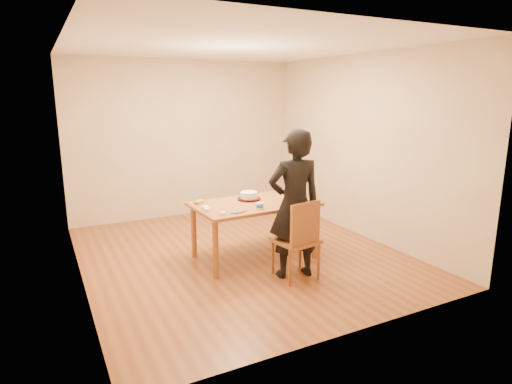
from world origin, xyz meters
name	(u,v)px	position (x,y,z in m)	size (l,w,h in m)	color
room_shell	(229,152)	(0.00, 0.34, 1.35)	(4.00, 4.50, 2.70)	brown
dining_table	(254,204)	(0.11, -0.20, 0.73)	(1.56, 0.92, 0.04)	brown
dining_chair	(296,241)	(0.26, -0.97, 0.45)	(0.46, 0.46, 0.04)	brown
cake_plate	(249,199)	(0.12, -0.03, 0.76)	(0.31, 0.31, 0.02)	red
cake	(249,195)	(0.12, -0.03, 0.81)	(0.23, 0.23, 0.07)	white
frosting_dome	(249,192)	(0.12, -0.03, 0.86)	(0.22, 0.22, 0.03)	white
frosting_tub	(260,206)	(0.03, -0.51, 0.79)	(0.09, 0.09, 0.08)	white
frosting_lid	(234,213)	(-0.33, -0.54, 0.75)	(0.09, 0.09, 0.01)	#1B24B1
frosting_dollop	(234,212)	(-0.33, -0.54, 0.77)	(0.04, 0.04, 0.02)	white
ramekin_green	(223,213)	(-0.48, -0.55, 0.77)	(0.08, 0.08, 0.04)	white
ramekin_yellow	(205,208)	(-0.57, -0.23, 0.77)	(0.09, 0.09, 0.04)	white
ramekin_multi	(207,210)	(-0.58, -0.33, 0.77)	(0.08, 0.08, 0.04)	white
candy_box_pink	(200,203)	(-0.53, 0.08, 0.76)	(0.12, 0.06, 0.02)	#E1356B
candy_box_green	(199,201)	(-0.54, 0.09, 0.78)	(0.13, 0.07, 0.02)	#2D921B
spatula	(240,213)	(-0.26, -0.56, 0.75)	(0.15, 0.01, 0.01)	black
person	(294,205)	(0.26, -0.93, 0.87)	(0.64, 0.42, 1.75)	black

